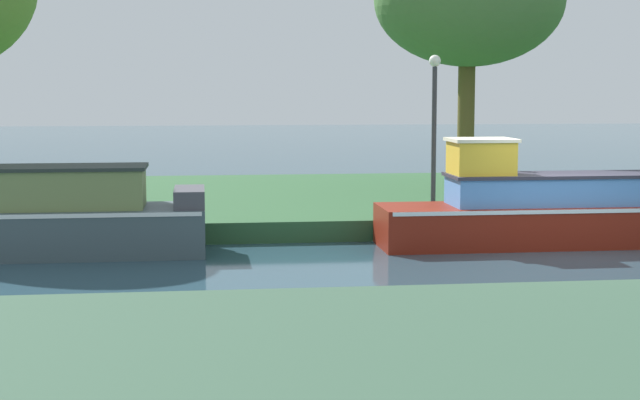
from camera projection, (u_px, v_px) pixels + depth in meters
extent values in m
plane|color=#274452|center=(564.00, 256.00, 16.73)|extent=(120.00, 120.00, 0.00)
cube|color=#2B5330|center=(458.00, 199.00, 23.61)|extent=(72.00, 10.00, 0.40)
cube|color=maroon|center=(570.00, 224.00, 17.94)|extent=(7.16, 1.49, 0.76)
cube|color=white|center=(571.00, 206.00, 17.90)|extent=(7.01, 1.52, 0.07)
cube|color=#5086CF|center=(564.00, 190.00, 17.85)|extent=(4.24, 1.13, 0.51)
cube|color=#2E2C39|center=(564.00, 175.00, 17.82)|extent=(4.34, 1.19, 0.06)
cube|color=gold|center=(481.00, 160.00, 17.59)|extent=(1.07, 0.95, 0.66)
cube|color=beige|center=(481.00, 140.00, 17.54)|extent=(1.17, 1.01, 0.06)
cube|color=#405157|center=(53.00, 232.00, 16.78)|extent=(5.26, 1.59, 0.83)
cube|color=white|center=(52.00, 210.00, 16.74)|extent=(5.16, 1.62, 0.07)
cube|color=olive|center=(27.00, 189.00, 16.65)|extent=(4.00, 1.21, 0.67)
cube|color=#262E2B|center=(26.00, 168.00, 16.60)|extent=(4.10, 1.27, 0.06)
cube|color=#45444D|center=(189.00, 197.00, 17.01)|extent=(0.53, 1.33, 0.32)
cylinder|color=brown|center=(466.00, 114.00, 23.61)|extent=(0.41, 0.41, 3.73)
cylinder|color=#333338|center=(434.00, 139.00, 19.82)|extent=(0.10, 0.10, 2.92)
sphere|color=white|center=(435.00, 61.00, 19.64)|extent=(0.24, 0.24, 0.24)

